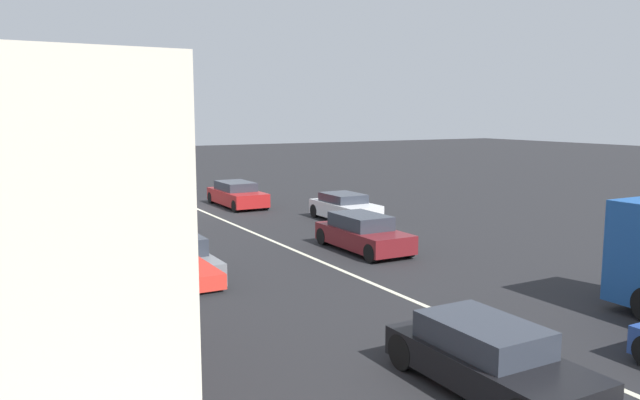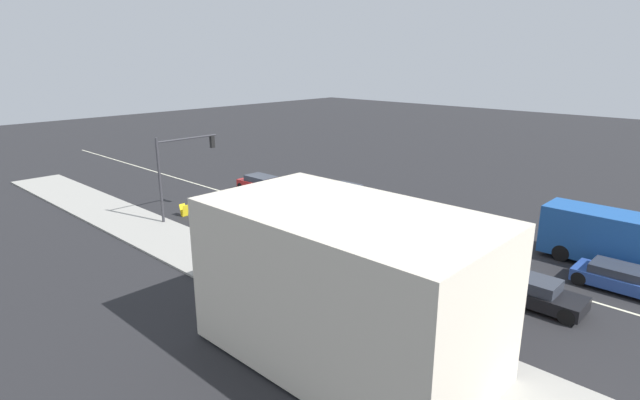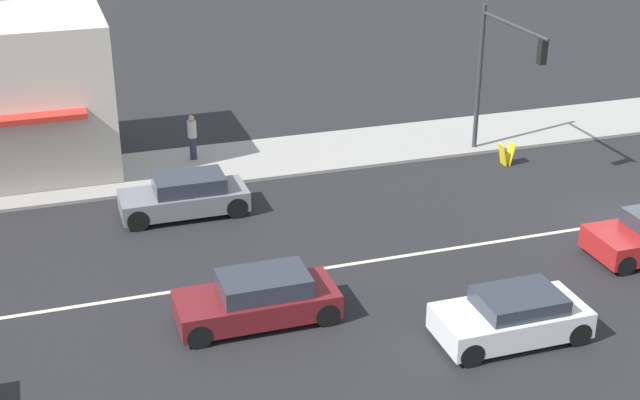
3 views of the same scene
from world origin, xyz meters
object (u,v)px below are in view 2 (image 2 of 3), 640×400
Objects in this scene: traffic_signal_main at (178,163)px; hatchback_red at (263,184)px; delivery_truck at (614,240)px; suv_grey at (321,249)px; van_white at (347,193)px; sedan_maroon at (389,217)px; warning_aframe_sign at (184,210)px; coupe_blue at (620,278)px; pedestrian at (239,262)px; suv_black at (534,292)px.

traffic_signal_main is 9.04m from hatchback_red.
suv_grey is (10.00, -11.63, -0.81)m from delivery_truck.
traffic_signal_main is at bearing -25.70° from van_white.
van_white is 6.53m from sedan_maroon.
warning_aframe_sign is at bearing 6.88° from hatchback_red.
coupe_blue is at bearing 119.55° from suv_grey.
traffic_signal_main reaches higher than sedan_maroon.
hatchback_red is 25.95m from coupe_blue.
traffic_signal_main is 11.70m from pedestrian.
van_white is at bearing -113.09° from suv_black.
sedan_maroon is at bearing 177.76° from pedestrian.
suv_black is at bearing 66.91° from van_white.
traffic_signal_main is 1.35× the size of suv_grey.
hatchback_red is (2.80, -6.69, 0.02)m from van_white.
pedestrian is 0.38× the size of hatchback_red.
pedestrian is 16.95m from hatchback_red.
delivery_truck is 1.81× the size of suv_grey.
suv_black is at bearing -28.26° from coupe_blue.
suv_black is (7.20, 16.89, -0.00)m from van_white.
van_white reaches higher than warning_aframe_sign.
hatchback_red is (-7.92, -0.96, 0.22)m from warning_aframe_sign.
hatchback_red reaches higher than suv_black.
suv_grey is (-1.12, 11.90, -3.24)m from traffic_signal_main.
coupe_blue is (-4.40, 2.36, -0.04)m from suv_black.
suv_black is 5.00m from coupe_blue.
sedan_maroon is at bearing -111.81° from suv_black.
sedan_maroon is at bearing 64.59° from van_white.
coupe_blue is (2.80, 1.07, -0.89)m from delivery_truck.
traffic_signal_main reaches higher than van_white.
warning_aframe_sign is 26.21m from coupe_blue.
traffic_signal_main reaches higher than coupe_blue.
sedan_maroon reaches higher than coupe_blue.
warning_aframe_sign is (-3.92, -11.17, -0.62)m from pedestrian.
traffic_signal_main is at bearing -71.31° from coupe_blue.
pedestrian is at bearing -41.05° from delivery_truck.
traffic_signal_main is 6.69× the size of warning_aframe_sign.
warning_aframe_sign is at bearing -55.75° from sedan_maroon.
warning_aframe_sign is 12.16m from van_white.
van_white is 0.94× the size of coupe_blue.
traffic_signal_main is 14.37m from sedan_maroon.
suv_black is at bearing 105.16° from suv_grey.
coupe_blue is (-7.20, 12.70, -0.08)m from suv_grey.
traffic_signal_main reaches higher than hatchback_red.
pedestrian is 0.46× the size of van_white.
delivery_truck is at bearing 114.15° from warning_aframe_sign.
van_white is at bearing 112.70° from hatchback_red.
warning_aframe_sign is 26.23m from delivery_truck.
suv_black is (4.40, 23.58, -0.02)m from hatchback_red.
traffic_signal_main is at bearing -108.05° from pedestrian.
traffic_signal_main is 1.36× the size of suv_black.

